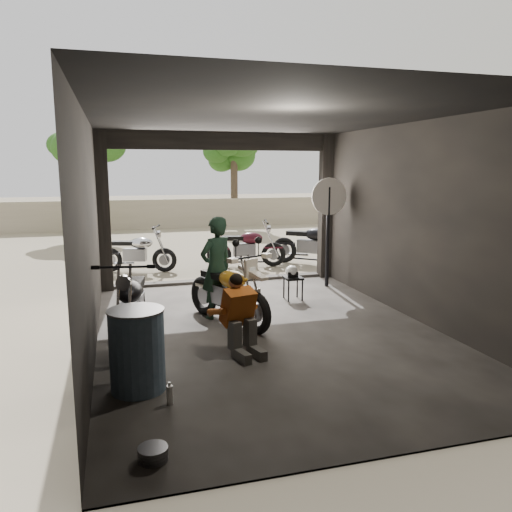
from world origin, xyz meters
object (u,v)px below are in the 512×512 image
main_bike (228,288)px  rider (216,268)px  outside_bike_b (246,244)px  mechanic (242,318)px  left_bike (131,300)px  oil_drum (137,351)px  outside_bike_a (137,249)px  helmet (292,271)px  stool (293,281)px  sign_post (329,215)px  outside_bike_c (311,241)px

main_bike → rider: size_ratio=1.05×
outside_bike_b → mechanic: outside_bike_b is taller
left_bike → oil_drum: size_ratio=1.94×
main_bike → outside_bike_a: 4.72m
rider → helmet: size_ratio=7.06×
rider → stool: 1.83m
outside_bike_a → helmet: outside_bike_a is taller
oil_drum → sign_post: bearing=44.7°
outside_bike_a → helmet: (2.68, -3.46, 0.00)m
outside_bike_b → helmet: size_ratio=7.18×
stool → main_bike: bearing=-144.3°
outside_bike_c → outside_bike_b: bearing=124.3°
outside_bike_a → helmet: bearing=-125.8°
helmet → main_bike: bearing=-131.5°
outside_bike_b → sign_post: size_ratio=0.76×
stool → outside_bike_c: bearing=62.6°
outside_bike_b → oil_drum: 7.23m
helmet → oil_drum: bearing=-120.9°
main_bike → rider: (-0.11, 0.35, 0.25)m
main_bike → stool: bearing=10.9°
outside_bike_b → oil_drum: (-2.98, -6.59, -0.12)m
outside_bike_c → stool: bearing=-167.5°
mechanic → oil_drum: (-1.38, -0.71, -0.06)m
outside_bike_a → oil_drum: (-0.29, -6.69, -0.09)m
oil_drum → outside_bike_a: bearing=87.5°
outside_bike_c → rider: 5.13m
mechanic → main_bike: bearing=70.2°
stool → helmet: helmet is taller
outside_bike_c → helmet: 3.62m
outside_bike_c → oil_drum: outside_bike_c is taller
stool → oil_drum: 4.39m
outside_bike_a → oil_drum: 6.70m
oil_drum → sign_post: size_ratio=0.41×
main_bike → sign_post: 3.30m
rider → sign_post: size_ratio=0.75×
outside_bike_a → helmet: size_ratio=6.85×
mechanic → helmet: size_ratio=4.38×
mechanic → oil_drum: bearing=-167.8°
main_bike → oil_drum: size_ratio=1.91×
main_bike → sign_post: (2.55, 1.88, 0.93)m
left_bike → sign_post: 4.76m
outside_bike_b → rider: size_ratio=1.02×
left_bike → sign_post: (4.05, 2.34, 0.91)m
left_bike → oil_drum: left_bike is taller
outside_bike_c → stool: outside_bike_c is taller
outside_bike_a → main_bike: bearing=-148.7°
left_bike → rider: rider is taller
oil_drum → sign_post: 5.80m
outside_bike_a → stool: bearing=-125.7°
main_bike → outside_bike_a: bearing=80.1°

